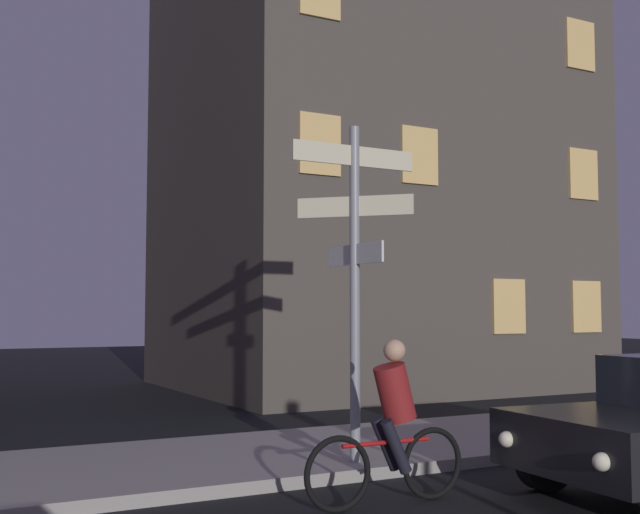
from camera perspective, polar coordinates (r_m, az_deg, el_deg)
sidewalk_kerb at (r=10.95m, az=3.63°, el=-13.48°), size 40.00×3.11×0.14m
signpost at (r=9.37m, az=2.52°, el=-0.19°), size 1.65×1.22×3.95m
cyclist at (r=7.96m, az=5.12°, el=-12.14°), size 1.82×0.32×1.61m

